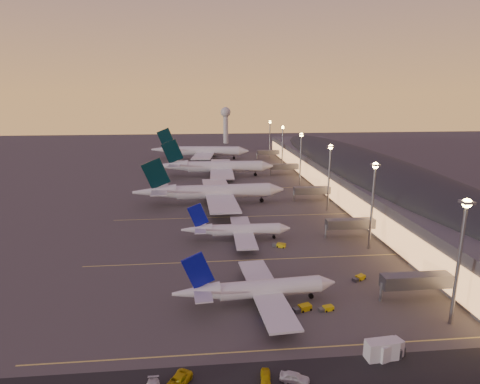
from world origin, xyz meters
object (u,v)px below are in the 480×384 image
Objects in this scene: airliner_narrow_south at (257,289)px; service_van_e at (295,377)px; baggage_tug_d at (359,278)px; service_van_d at (266,377)px; service_van_f at (178,382)px; catering_truck_a at (390,350)px; airliner_narrow_north at (237,230)px; airliner_wide_far at (200,151)px; baggage_tug_b at (327,308)px; baggage_tug_a at (303,308)px; baggage_tug_c at (280,245)px; airliner_wide_near at (210,192)px; airliner_wide_mid at (215,167)px; catering_truck_b at (383,350)px; radar_tower at (226,119)px.

airliner_narrow_south is 25.28m from service_van_e.
baggage_tug_d is 0.94× the size of service_van_d.
catering_truck_a is at bearing 34.91° from service_van_f.
airliner_narrow_north is 8.98× the size of baggage_tug_d.
airliner_wide_far reaches higher than baggage_tug_b.
airliner_wide_far reaches higher than service_van_f.
baggage_tug_a is 0.75× the size of service_van_f.
baggage_tug_c is 1.01× the size of service_van_d.
catering_truck_a is (6.32, -16.08, 0.99)m from baggage_tug_b.
service_van_f is (-36.56, -3.71, -0.64)m from catering_truck_a.
airliner_narrow_south is 0.58× the size of airliner_wide_near.
airliner_wide_near is at bearing -80.90° from airliner_wide_far.
baggage_tug_a is 36.16m from baggage_tug_c.
baggage_tug_d is (30.93, -129.76, -4.88)m from airliner_wide_mid.
baggage_tug_b is (15.22, -44.01, -2.72)m from airliner_narrow_north.
airliner_wide_near reaches higher than baggage_tug_c.
airliner_wide_far is 224.28m from service_van_d.
airliner_wide_near reaches higher than baggage_tug_b.
service_van_e reaches higher than service_van_f.
service_van_e is (14.59, -224.62, -4.78)m from airliner_wide_far.
service_van_d is (-1.90, -24.39, -2.66)m from airliner_narrow_south.
airliner_wide_mid is 17.10× the size of baggage_tug_d.
baggage_tug_b is 36.71m from baggage_tug_c.
catering_truck_b is (9.93, -16.76, 1.05)m from baggage_tug_a.
baggage_tug_d is 43.87m from service_van_d.
service_van_f is (-27.30, -56.37, 0.27)m from baggage_tug_c.
baggage_tug_d is (17.44, 12.72, -0.06)m from baggage_tug_a.
airliner_narrow_south is 0.56× the size of airliner_wide_mid.
airliner_wide_mid is 18.77× the size of baggage_tug_b.
baggage_tug_a is at bearing -173.43° from baggage_tug_d.
baggage_tug_a is 1.07× the size of service_van_d.
airliner_wide_near is 56.59m from airliner_wide_mid.
catering_truck_a is at bearing -81.19° from baggage_tug_b.
baggage_tug_b is 23.69m from service_van_e.
baggage_tug_a reaches higher than baggage_tug_b.
airliner_wide_far is 194.78m from baggage_tug_d.
catering_truck_b is (4.91, -16.28, 1.16)m from baggage_tug_b.
airliner_wide_near is at bearing 91.79° from baggage_tug_b.
catering_truck_b is at bearing -85.86° from baggage_tug_b.
airliner_wide_near reaches higher than service_van_d.
baggage_tug_c is at bearing 84.61° from service_van_d.
radar_tower is 8.02× the size of service_van_d.
airliner_narrow_south is 289.19m from radar_tower.
airliner_wide_near is at bearing -95.39° from radar_tower.
airliner_narrow_north is at bearing 177.50° from baggage_tug_c.
baggage_tug_c is at bearing -30.41° from airliner_narrow_north.
service_van_d is (-13.45, -312.76, -21.18)m from radar_tower.
service_van_e is (4.58, -0.62, 0.12)m from service_van_d.
airliner_narrow_north is 64.04m from service_van_d.
airliner_narrow_north is 63.85m from catering_truck_a.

